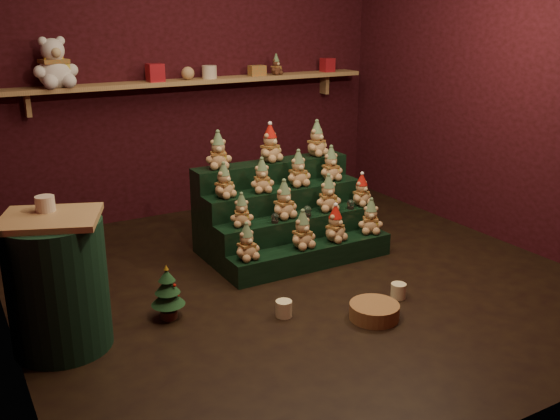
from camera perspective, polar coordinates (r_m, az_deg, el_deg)
ground at (r=4.75m, az=1.59°, el=-6.35°), size 4.00×4.00×0.00m
back_wall at (r=6.20m, az=-8.39°, el=12.65°), size 4.00×0.10×2.80m
front_wall at (r=2.84m, az=23.83°, el=5.18°), size 4.00×0.10×2.80m
right_wall at (r=5.70m, az=20.02°, el=11.33°), size 0.10×4.00×2.80m
back_shelf at (r=6.04m, az=-7.72°, el=11.54°), size 3.60×0.26×0.24m
riser_tier_front at (r=4.95m, az=2.93°, el=-4.20°), size 1.40×0.22×0.18m
riser_tier_midfront at (r=5.09m, az=1.62°, el=-2.45°), size 1.40×0.22×0.36m
riser_tier_midback at (r=5.24m, az=0.38°, el=-0.80°), size 1.40×0.22×0.54m
riser_tier_back at (r=5.39m, az=-0.79°, el=0.76°), size 1.40×0.22×0.72m
teddy_0 at (r=4.60m, az=-3.07°, el=-2.92°), size 0.22×0.20×0.27m
teddy_1 at (r=4.81m, az=2.07°, el=-1.79°), size 0.23×0.21×0.30m
teddy_2 at (r=4.97m, az=5.07°, el=-1.24°), size 0.26×0.25×0.29m
teddy_3 at (r=5.19m, az=8.29°, el=-0.57°), size 0.27×0.26×0.29m
teddy_4 at (r=4.77m, az=-3.53°, el=0.01°), size 0.23×0.22×0.25m
teddy_5 at (r=4.94m, az=0.36°, el=0.98°), size 0.24×0.23×0.30m
teddy_6 at (r=5.13m, az=4.43°, el=1.56°), size 0.25×0.24×0.30m
teddy_7 at (r=5.31m, az=7.46°, el=1.83°), size 0.22×0.20×0.26m
teddy_8 at (r=4.88m, az=-5.16°, el=2.70°), size 0.25×0.24×0.27m
teddy_9 at (r=5.01m, az=-1.67°, el=3.18°), size 0.23×0.22×0.27m
teddy_10 at (r=5.18m, az=1.67°, el=3.81°), size 0.22×0.20×0.29m
teddy_11 at (r=5.38m, az=4.67°, el=4.25°), size 0.22×0.20×0.29m
teddy_12 at (r=5.05m, az=-5.67°, el=5.45°), size 0.26×0.24×0.30m
teddy_13 at (r=5.26m, az=-0.92°, el=6.12°), size 0.28×0.26×0.31m
teddy_14 at (r=5.49m, az=3.37°, el=6.54°), size 0.27×0.25×0.30m
snow_globe_a at (r=4.85m, az=-0.47°, el=-0.73°), size 0.06×0.06×0.08m
snow_globe_b at (r=4.99m, az=2.50°, el=-0.12°), size 0.07×0.07×0.09m
snow_globe_c at (r=5.22m, az=6.47°, el=0.54°), size 0.06×0.06×0.08m
side_table at (r=3.92m, az=-19.68°, el=-6.36°), size 0.67×0.62×0.83m
table_ornament at (r=3.85m, az=-20.68°, el=0.55°), size 0.11×0.11×0.09m
mini_christmas_tree at (r=4.17m, az=-10.24°, el=-7.43°), size 0.22×0.22×0.38m
mug_left at (r=4.19m, az=0.35°, el=-9.01°), size 0.11×0.11×0.11m
mug_right at (r=4.51m, az=10.77°, el=-7.27°), size 0.11×0.11×0.11m
wicker_basket at (r=4.21m, az=8.61°, el=-9.14°), size 0.38×0.38×0.10m
white_bear at (r=5.63m, az=-20.04°, el=13.11°), size 0.41×0.38×0.52m
brown_bear at (r=6.37m, az=-0.36°, el=13.13°), size 0.17×0.16×0.19m
gift_tin_red_a at (r=5.87m, az=-11.34°, el=12.21°), size 0.14×0.14×0.16m
gift_tin_cream at (r=6.06m, az=-6.48°, el=12.42°), size 0.14×0.14×0.12m
gift_tin_red_b at (r=6.70m, az=4.36°, el=13.09°), size 0.12×0.12×0.14m
shelf_plush_ball at (r=5.98m, az=-8.43°, el=12.27°), size 0.12×0.12×0.12m
scarf_gift_box at (r=6.28m, az=-2.11°, el=12.62°), size 0.16×0.10×0.10m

